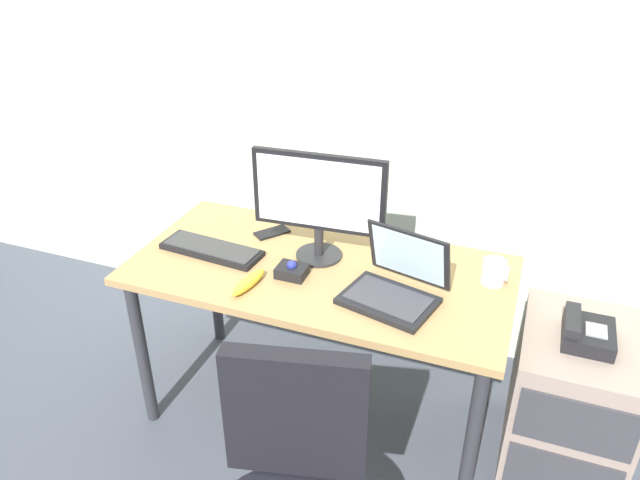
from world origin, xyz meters
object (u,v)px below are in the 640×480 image
desk_phone (586,333)px  cell_phone (272,232)px  laptop (396,284)px  file_cabinet (569,402)px  trackball_mouse (292,270)px  keyboard (212,249)px  banana (249,282)px  monitor_main (319,199)px  coffee_mug (494,272)px

desk_phone → cell_phone: (-1.24, 0.11, 0.10)m
laptop → file_cabinet: bearing=14.7°
desk_phone → laptop: bearing=-166.5°
desk_phone → trackball_mouse: 1.06m
keyboard → laptop: 0.76m
trackball_mouse → laptop: bearing=0.8°
laptop → desk_phone: bearing=13.5°
banana → desk_phone: bearing=13.9°
monitor_main → coffee_mug: (0.66, 0.05, -0.20)m
desk_phone → keyboard: bearing=-175.3°
desk_phone → monitor_main: monitor_main is taller
banana → cell_phone: bearing=102.7°
coffee_mug → banana: 0.89m
keyboard → coffee_mug: coffee_mug is taller
trackball_mouse → banana: bearing=-133.3°
file_cabinet → trackball_mouse: size_ratio=5.49×
file_cabinet → laptop: laptop is taller
file_cabinet → coffee_mug: bearing=173.4°
laptop → coffee_mug: bearing=34.2°
monitor_main → laptop: monitor_main is taller
monitor_main → trackball_mouse: bearing=-104.7°
coffee_mug → banana: bearing=-157.4°
desk_phone → monitor_main: bearing=179.8°
monitor_main → banana: 0.40m
coffee_mug → banana: coffee_mug is taller
desk_phone → laptop: (-0.65, -0.16, 0.15)m
desk_phone → cell_phone: 1.25m
desk_phone → trackball_mouse: bearing=-171.2°
laptop → cell_phone: size_ratio=2.59×
desk_phone → banana: bearing=-166.1°
desk_phone → trackball_mouse: trackball_mouse is taller
desk_phone → banana: 1.20m
keyboard → cell_phone: size_ratio=2.96×
trackball_mouse → cell_phone: trackball_mouse is taller
trackball_mouse → coffee_mug: coffee_mug is taller
keyboard → trackball_mouse: trackball_mouse is taller
banana → keyboard: bearing=145.6°
coffee_mug → cell_phone: 0.91m
keyboard → cell_phone: 0.27m
laptop → trackball_mouse: laptop is taller
monitor_main → trackball_mouse: (-0.04, -0.16, -0.22)m
monitor_main → banana: monitor_main is taller
file_cabinet → banana: banana is taller
keyboard → laptop: bearing=-3.1°
cell_phone → monitor_main: bearing=14.2°
file_cabinet → laptop: (-0.66, -0.17, 0.49)m
desk_phone → laptop: laptop is taller
desk_phone → coffee_mug: bearing=170.5°
trackball_mouse → coffee_mug: size_ratio=1.15×
desk_phone → file_cabinet: bearing=63.2°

